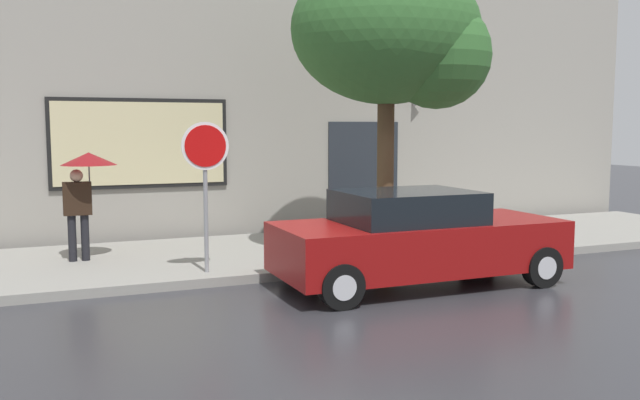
% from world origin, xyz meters
% --- Properties ---
extents(ground_plane, '(60.00, 60.00, 0.00)m').
position_xyz_m(ground_plane, '(0.00, 0.00, 0.00)').
color(ground_plane, '#333338').
extents(sidewalk, '(20.00, 4.00, 0.15)m').
position_xyz_m(sidewalk, '(0.00, 3.00, 0.07)').
color(sidewalk, gray).
rests_on(sidewalk, ground).
extents(building_facade, '(20.00, 0.67, 7.00)m').
position_xyz_m(building_facade, '(-0.02, 5.50, 3.48)').
color(building_facade, '#9E998E').
rests_on(building_facade, ground).
extents(parked_car, '(4.52, 1.92, 1.50)m').
position_xyz_m(parked_car, '(0.65, -0.05, 0.74)').
color(parked_car, maroon).
rests_on(parked_car, ground).
extents(fire_hydrant, '(0.30, 0.44, 0.73)m').
position_xyz_m(fire_hydrant, '(2.90, 1.59, 0.51)').
color(fire_hydrant, red).
rests_on(fire_hydrant, sidewalk).
extents(pedestrian_with_umbrella, '(0.95, 0.95, 1.89)m').
position_xyz_m(pedestrian_with_umbrella, '(-4.06, 3.22, 1.64)').
color(pedestrian_with_umbrella, black).
rests_on(pedestrian_with_umbrella, sidewalk).
extents(street_tree, '(3.50, 2.98, 5.36)m').
position_xyz_m(street_tree, '(1.23, 1.75, 4.08)').
color(street_tree, '#4C3823').
rests_on(street_tree, sidewalk).
extents(stop_sign, '(0.76, 0.10, 2.41)m').
position_xyz_m(stop_sign, '(-2.34, 1.45, 1.85)').
color(stop_sign, gray).
rests_on(stop_sign, sidewalk).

